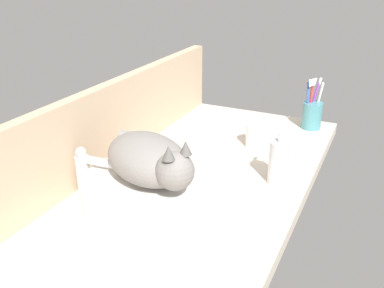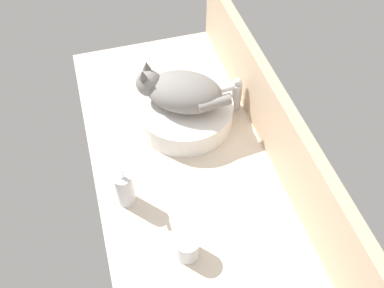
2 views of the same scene
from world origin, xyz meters
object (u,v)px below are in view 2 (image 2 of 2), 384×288
at_px(cat, 180,91).
at_px(water_glass, 187,248).
at_px(sink_basin, 185,112).
at_px(faucet, 234,93).
at_px(soap_dispenser, 125,189).

xyz_separation_m(cat, water_glass, (0.49, -0.11, -0.11)).
height_order(sink_basin, water_glass, sink_basin).
xyz_separation_m(faucet, soap_dispenser, (0.28, -0.44, -0.01)).
xyz_separation_m(cat, faucet, (-0.01, 0.19, -0.07)).
bearing_deg(water_glass, faucet, 148.24).
xyz_separation_m(soap_dispenser, water_glass, (0.21, 0.13, -0.03)).
bearing_deg(soap_dispenser, sink_basin, 136.30).
distance_m(soap_dispenser, water_glass, 0.25).
relative_size(sink_basin, water_glass, 4.39).
xyz_separation_m(sink_basin, cat, (-0.01, -0.01, 0.10)).
distance_m(sink_basin, soap_dispenser, 0.37).
distance_m(cat, soap_dispenser, 0.37).
bearing_deg(cat, water_glass, -13.08).
bearing_deg(sink_basin, cat, -115.13).
bearing_deg(faucet, water_glass, -31.76).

